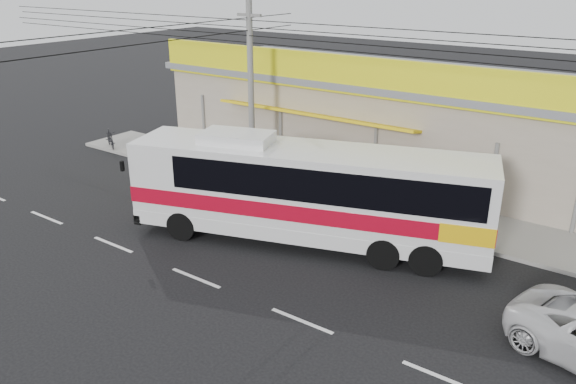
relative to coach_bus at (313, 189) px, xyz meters
The scene contains 8 objects.
ground 3.10m from the coach_bus, 132.77° to the right, with size 120.00×120.00×0.00m, color black.
sidewalk 4.97m from the coach_bus, 110.42° to the left, with size 30.00×3.20×0.15m, color gray.
lane_markings 4.95m from the coach_bus, 110.67° to the right, with size 50.00×0.12×0.01m, color silver, non-canonical shape.
storefront_building 9.95m from the coach_bus, 99.24° to the left, with size 22.60×9.20×5.70m.
coach_bus is the anchor object (origin of this frame).
motorbike_red 12.50m from the coach_bus, 156.91° to the left, with size 0.67×1.93×1.01m, color maroon.
motorbike_dark 15.17m from the coach_bus, 168.50° to the left, with size 0.45×1.60×0.96m, color black.
utility_pole 8.15m from the coach_bus, 146.72° to the left, with size 34.00×14.00×8.08m.
Camera 1 is at (11.21, -13.36, 8.95)m, focal length 35.00 mm.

